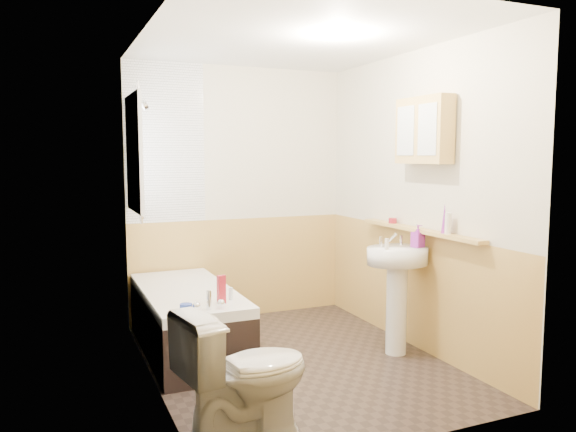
# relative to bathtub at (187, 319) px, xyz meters

# --- Properties ---
(floor) EXTENTS (2.80, 2.80, 0.00)m
(floor) POSITION_rel_bathtub_xyz_m (0.73, -0.57, -0.28)
(floor) COLOR black
(floor) RESTS_ON ground
(ceiling) EXTENTS (2.80, 2.80, 0.00)m
(ceiling) POSITION_rel_bathtub_xyz_m (0.73, -0.57, 2.22)
(ceiling) COLOR white
(ceiling) RESTS_ON ground
(wall_back) EXTENTS (2.20, 0.02, 2.50)m
(wall_back) POSITION_rel_bathtub_xyz_m (0.73, 0.84, 0.97)
(wall_back) COLOR beige
(wall_back) RESTS_ON ground
(wall_front) EXTENTS (2.20, 0.02, 2.50)m
(wall_front) POSITION_rel_bathtub_xyz_m (0.73, -1.98, 0.97)
(wall_front) COLOR beige
(wall_front) RESTS_ON ground
(wall_left) EXTENTS (0.02, 2.80, 2.50)m
(wall_left) POSITION_rel_bathtub_xyz_m (-0.38, -0.57, 0.97)
(wall_left) COLOR beige
(wall_left) RESTS_ON ground
(wall_right) EXTENTS (0.02, 2.80, 2.50)m
(wall_right) POSITION_rel_bathtub_xyz_m (1.84, -0.57, 0.97)
(wall_right) COLOR beige
(wall_right) RESTS_ON ground
(wainscot_right) EXTENTS (0.01, 2.80, 1.00)m
(wainscot_right) POSITION_rel_bathtub_xyz_m (1.82, -0.57, 0.22)
(wainscot_right) COLOR tan
(wainscot_right) RESTS_ON wall_right
(wainscot_front) EXTENTS (2.20, 0.01, 1.00)m
(wainscot_front) POSITION_rel_bathtub_xyz_m (0.73, -1.96, 0.22)
(wainscot_front) COLOR tan
(wainscot_front) RESTS_ON wall_front
(wainscot_back) EXTENTS (2.20, 0.01, 1.00)m
(wainscot_back) POSITION_rel_bathtub_xyz_m (0.73, 0.82, 0.22)
(wainscot_back) COLOR tan
(wainscot_back) RESTS_ON wall_back
(tile_cladding_left) EXTENTS (0.01, 2.80, 2.50)m
(tile_cladding_left) POSITION_rel_bathtub_xyz_m (-0.36, -0.57, 0.97)
(tile_cladding_left) COLOR white
(tile_cladding_left) RESTS_ON wall_left
(tile_return_back) EXTENTS (0.75, 0.01, 1.50)m
(tile_return_back) POSITION_rel_bathtub_xyz_m (0.00, 0.81, 1.47)
(tile_return_back) COLOR white
(tile_return_back) RESTS_ON wall_back
(window) EXTENTS (0.03, 0.79, 0.99)m
(window) POSITION_rel_bathtub_xyz_m (-0.33, 0.38, 1.37)
(window) COLOR white
(window) RESTS_ON wall_left
(bathtub) EXTENTS (0.70, 1.58, 0.67)m
(bathtub) POSITION_rel_bathtub_xyz_m (0.00, 0.00, 0.00)
(bathtub) COLOR black
(bathtub) RESTS_ON floor
(shower_riser) EXTENTS (0.10, 0.08, 1.16)m
(shower_riser) POSITION_rel_bathtub_xyz_m (-0.31, 0.21, 1.47)
(shower_riser) COLOR silver
(shower_riser) RESTS_ON wall_left
(toilet) EXTENTS (0.84, 0.56, 0.76)m
(toilet) POSITION_rel_bathtub_xyz_m (-0.03, -1.57, 0.10)
(toilet) COLOR white
(toilet) RESTS_ON floor
(sink) EXTENTS (0.52, 0.42, 1.00)m
(sink) POSITION_rel_bathtub_xyz_m (1.57, -0.73, 0.36)
(sink) COLOR white
(sink) RESTS_ON floor
(pine_shelf) EXTENTS (0.10, 1.52, 0.03)m
(pine_shelf) POSITION_rel_bathtub_xyz_m (1.77, -0.72, 0.74)
(pine_shelf) COLOR tan
(pine_shelf) RESTS_ON wall_right
(medicine_cabinet) EXTENTS (0.15, 0.59, 0.53)m
(medicine_cabinet) POSITION_rel_bathtub_xyz_m (1.74, -0.80, 1.55)
(medicine_cabinet) COLOR tan
(medicine_cabinet) RESTS_ON wall_right
(foam_can) EXTENTS (0.07, 0.07, 0.16)m
(foam_can) POSITION_rel_bathtub_xyz_m (1.77, -1.09, 0.84)
(foam_can) COLOR silver
(foam_can) RESTS_ON pine_shelf
(green_bottle) EXTENTS (0.05, 0.05, 0.23)m
(green_bottle) POSITION_rel_bathtub_xyz_m (1.77, -1.05, 0.87)
(green_bottle) COLOR purple
(green_bottle) RESTS_ON pine_shelf
(black_jar) EXTENTS (0.09, 0.09, 0.05)m
(black_jar) POSITION_rel_bathtub_xyz_m (1.77, -0.35, 0.78)
(black_jar) COLOR maroon
(black_jar) RESTS_ON pine_shelf
(soap_bottle) EXTENTS (0.12, 0.20, 0.09)m
(soap_bottle) POSITION_rel_bathtub_xyz_m (1.72, -0.79, 0.65)
(soap_bottle) COLOR purple
(soap_bottle) RESTS_ON sink
(clear_bottle) EXTENTS (0.03, 0.03, 0.09)m
(clear_bottle) POSITION_rel_bathtub_xyz_m (1.43, -0.78, 0.65)
(clear_bottle) COLOR silver
(clear_bottle) RESTS_ON sink
(blue_gel) EXTENTS (0.07, 0.05, 0.21)m
(blue_gel) POSITION_rel_bathtub_xyz_m (0.13, -0.56, 0.36)
(blue_gel) COLOR maroon
(blue_gel) RESTS_ON bathtub
(cream_jar) EXTENTS (0.09, 0.09, 0.06)m
(cream_jar) POSITION_rel_bathtub_xyz_m (-0.16, -0.67, 0.28)
(cream_jar) COLOR #19339E
(cream_jar) RESTS_ON bathtub
(orange_bottle) EXTENTS (0.04, 0.04, 0.09)m
(orange_bottle) POSITION_rel_bathtub_xyz_m (0.23, -0.48, 0.30)
(orange_bottle) COLOR silver
(orange_bottle) RESTS_ON bathtub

